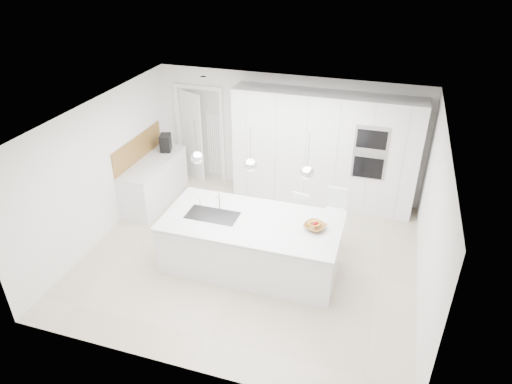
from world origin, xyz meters
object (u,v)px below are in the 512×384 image
(bar_stool_left, at_px, (298,223))
(bar_stool_right, at_px, (334,220))
(fruit_bowl, at_px, (315,227))
(island_base, at_px, (251,246))
(espresso_machine, at_px, (166,143))

(bar_stool_left, xyz_separation_m, bar_stool_right, (0.60, 0.21, 0.05))
(bar_stool_left, distance_m, bar_stool_right, 0.63)
(fruit_bowl, height_order, bar_stool_left, bar_stool_left)
(island_base, bearing_deg, espresso_machine, 140.76)
(fruit_bowl, bearing_deg, bar_stool_right, 77.90)
(bar_stool_left, bearing_deg, fruit_bowl, -47.94)
(island_base, xyz_separation_m, fruit_bowl, (1.00, 0.11, 0.51))
(espresso_machine, distance_m, bar_stool_right, 3.91)
(island_base, distance_m, fruit_bowl, 1.13)
(island_base, bearing_deg, bar_stool_left, 53.14)
(espresso_machine, xyz_separation_m, bar_stool_right, (3.73, -1.06, -0.52))
(fruit_bowl, xyz_separation_m, bar_stool_left, (-0.40, 0.69, -0.44))
(island_base, relative_size, bar_stool_right, 2.54)
(espresso_machine, relative_size, bar_stool_right, 0.31)
(island_base, bearing_deg, fruit_bowl, 6.14)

